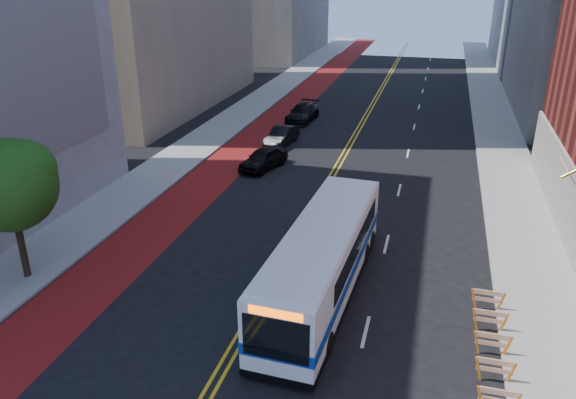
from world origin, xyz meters
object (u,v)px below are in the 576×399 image
(car_a, at_px, (263,158))
(street_tree, at_px, (10,182))
(transit_bus, at_px, (323,259))
(car_c, at_px, (302,113))
(car_b, at_px, (282,136))

(car_a, bearing_deg, street_tree, -92.37)
(transit_bus, bearing_deg, car_c, 108.24)
(car_b, bearing_deg, street_tree, -96.45)
(transit_bus, distance_m, car_b, 22.89)
(car_a, distance_m, car_b, 6.05)
(street_tree, bearing_deg, car_c, 79.78)
(car_a, relative_size, car_b, 1.04)
(car_b, bearing_deg, car_c, 98.32)
(street_tree, distance_m, car_c, 32.14)
(street_tree, distance_m, car_a, 19.12)
(car_a, bearing_deg, car_c, 108.69)
(transit_bus, height_order, car_c, transit_bus)
(car_a, height_order, car_c, car_c)
(street_tree, relative_size, transit_bus, 0.53)
(car_a, relative_size, car_c, 0.84)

